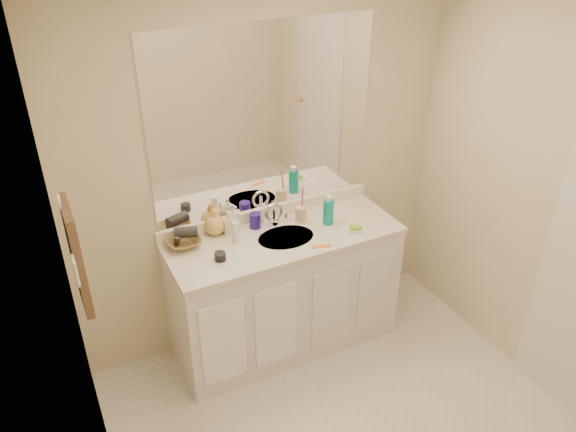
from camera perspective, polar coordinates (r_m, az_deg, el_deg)
The scene contains 27 objects.
ceiling at distance 2.20m, azimuth 12.14°, elevation 19.50°, with size 2.60×2.60×0.02m, color white.
wall_back at distance 3.65m, azimuth -2.29°, elevation 4.32°, with size 2.60×0.02×2.40m, color beige.
wall_left at distance 2.32m, azimuth -18.88°, elevation -14.86°, with size 0.02×2.60×2.40m, color beige.
wall_right at distance 3.52m, azimuth 27.05°, elevation -0.24°, with size 0.02×2.60×2.40m, color beige.
vanity_cabinet at distance 3.84m, azimuth -0.34°, elevation -7.76°, with size 1.50×0.55×0.85m, color silver.
countertop at distance 3.59m, azimuth -0.36°, elevation -2.20°, with size 1.52×0.57×0.03m, color silver.
backsplash at distance 3.77m, azimuth -2.11°, elevation 0.39°, with size 1.52×0.03×0.08m, color white.
sink_basin at distance 3.57m, azimuth -0.22°, elevation -2.31°, with size 0.37×0.37×0.02m, color #C0B4A8.
faucet at distance 3.68m, azimuth -1.46°, elevation -0.09°, with size 0.02×0.02×0.11m, color silver.
mirror at distance 3.50m, azimuth -2.37°, elevation 9.60°, with size 1.48×0.01×1.20m, color white.
blue_mug at distance 3.65m, azimuth -3.35°, elevation -0.46°, with size 0.07×0.07×0.10m, color navy.
tan_cup at distance 3.72m, azimuth 1.31°, elevation 0.19°, with size 0.08×0.08×0.10m, color beige.
toothbrush at distance 3.67m, azimuth 1.47°, elevation 1.55°, with size 0.01×0.01×0.21m, color #FF436A.
mouthwash_bottle at distance 3.69m, azimuth 4.12°, elevation 0.40°, with size 0.07×0.07×0.17m, color #0C9286.
soap_dish at distance 3.66m, azimuth 6.83°, elevation -1.40°, with size 0.10×0.08×0.01m, color silver.
green_soap at distance 3.65m, azimuth 6.84°, elevation -1.15°, with size 0.07×0.05×0.03m, color #8BCB31.
orange_comb at distance 3.48m, azimuth 3.42°, elevation -3.10°, with size 0.12×0.02×0.00m, color orange.
dark_jar at distance 3.37m, azimuth -6.90°, elevation -4.09°, with size 0.07×0.07×0.05m, color black.
extra_white_bottle at distance 3.51m, azimuth -5.35°, elevation -1.62°, with size 0.04×0.04×0.14m, color white.
soap_bottle_white at distance 3.62m, azimuth -5.47°, elevation -0.16°, with size 0.07×0.07×0.18m, color white.
soap_bottle_cream at distance 3.59m, azimuth -6.07°, elevation -0.61°, with size 0.07×0.07×0.16m, color beige.
soap_bottle_yellow at distance 3.60m, azimuth -7.47°, elevation -0.53°, with size 0.14×0.14×0.18m, color #E8B45A.
wicker_basket at distance 3.53m, azimuth -10.55°, elevation -2.61°, with size 0.21×0.21×0.05m, color olive.
hair_dryer at distance 3.50m, azimuth -10.34°, elevation -1.65°, with size 0.07×0.07×0.14m, color black.
towel_ring at distance 2.77m, azimuth -22.22°, elevation 1.25°, with size 0.11×0.11×0.01m, color silver.
hand_towel at distance 2.91m, azimuth -20.72°, elevation -3.84°, with size 0.04×0.32×0.55m, color #3E2C21.
switch_plate at distance 2.72m, azimuth -20.75°, elevation -5.20°, with size 0.01×0.09×0.13m, color white.
Camera 1 is at (-1.34, -1.70, 2.78)m, focal length 35.00 mm.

